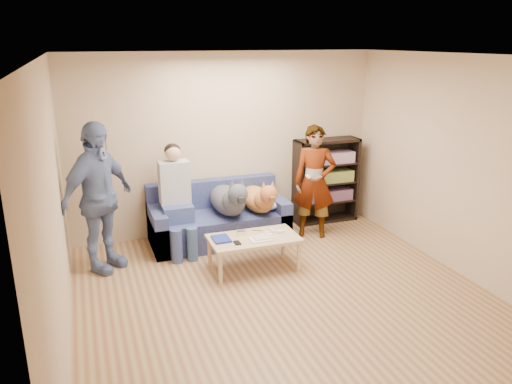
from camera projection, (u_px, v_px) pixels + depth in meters
name	position (u px, v px, depth m)	size (l,w,h in m)	color
ground	(294.00, 308.00, 5.33)	(5.00, 5.00, 0.00)	brown
ceiling	(300.00, 56.00, 4.57)	(5.00, 5.00, 0.00)	white
wall_back	(226.00, 144.00, 7.20)	(4.50, 4.50, 0.00)	tan
wall_front	(486.00, 319.00, 2.70)	(4.50, 4.50, 0.00)	tan
wall_left	(54.00, 218.00, 4.23)	(5.00, 5.00, 0.00)	tan
wall_right	(477.00, 172.00, 5.68)	(5.00, 5.00, 0.00)	tan
blanket	(265.00, 204.00, 7.09)	(0.45, 0.38, 0.16)	silver
person_standing_right	(314.00, 182.00, 7.08)	(0.59, 0.39, 1.62)	gray
person_standing_left	(98.00, 198.00, 5.98)	(1.09, 0.45, 1.85)	#6D80AF
held_controller	(308.00, 177.00, 6.79)	(0.04, 0.11, 0.03)	white
notebook_blue	(221.00, 239.00, 6.04)	(0.20, 0.26, 0.03)	navy
papers	(260.00, 239.00, 6.06)	(0.26, 0.20, 0.01)	white
magazine	(262.00, 237.00, 6.08)	(0.22, 0.17, 0.01)	beige
camera_silver	(241.00, 233.00, 6.19)	(0.11, 0.06, 0.05)	silver
controller_a	(272.00, 230.00, 6.31)	(0.04, 0.13, 0.03)	silver
controller_b	(280.00, 232.00, 6.26)	(0.09, 0.06, 0.03)	silver
headphone_cup_a	(269.00, 235.00, 6.18)	(0.07, 0.07, 0.02)	white
headphone_cup_b	(267.00, 233.00, 6.25)	(0.07, 0.07, 0.02)	silver
pen_orange	(257.00, 242.00, 5.98)	(0.01, 0.01, 0.14)	#C95C1C
pen_black	(258.00, 231.00, 6.33)	(0.01, 0.01, 0.14)	black
wallet	(237.00, 243.00, 5.94)	(0.07, 0.12, 0.01)	black
sofa	(218.00, 221.00, 7.06)	(1.90, 0.85, 0.82)	#515B93
person_seated	(176.00, 195.00, 6.61)	(0.40, 0.73, 1.47)	#3E5189
dog_gray	(229.00, 200.00, 6.83)	(0.43, 1.26, 0.62)	#52535D
dog_tan	(259.00, 199.00, 6.95)	(0.38, 1.15, 0.55)	#C2743B
coffee_table	(254.00, 241.00, 6.15)	(1.10, 0.60, 0.42)	#D9BA85
bookshelf	(325.00, 179.00, 7.73)	(1.00, 0.34, 1.30)	black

